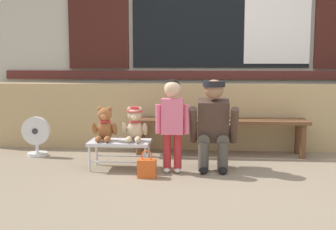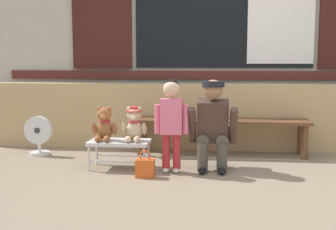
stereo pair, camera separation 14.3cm
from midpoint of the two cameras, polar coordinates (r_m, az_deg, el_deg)
ground_plane at (r=4.26m, az=6.68°, el=-8.32°), size 60.00×60.00×0.00m
brick_low_wall at (r=5.58m, az=6.23°, el=-0.21°), size 6.46×0.25×0.85m
shop_facade at (r=6.08m, az=6.31°, el=12.64°), size 6.59×0.26×3.42m
wooden_bench_long at (r=5.22m, az=6.09°, el=-1.27°), size 2.10×0.40×0.44m
small_display_bench at (r=4.56m, az=-7.35°, el=-3.87°), size 0.64×0.36×0.30m
teddy_bear_plain at (r=4.56m, az=-9.35°, el=-1.38°), size 0.28×0.26×0.36m
teddy_bear_with_hat at (r=4.50m, az=-5.39°, el=-1.32°), size 0.28×0.27×0.36m
child_standing at (r=4.33m, az=-0.35°, el=-0.02°), size 0.35×0.18×0.96m
adult_crouching at (r=4.48m, az=5.28°, el=-1.25°), size 0.50×0.49×0.95m
handbag_on_ground at (r=4.23m, az=-3.82°, el=-7.06°), size 0.18×0.11×0.27m
floor_fan at (r=5.39m, az=-17.90°, el=-2.75°), size 0.34×0.24×0.48m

